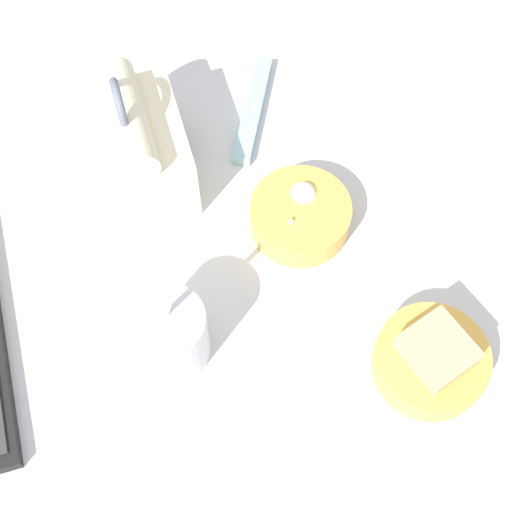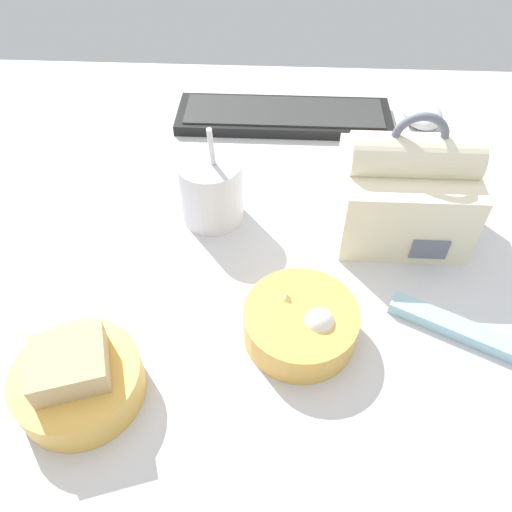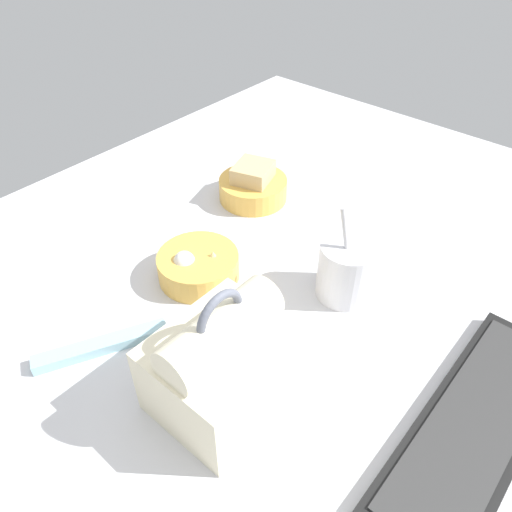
{
  "view_description": "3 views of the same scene",
  "coord_description": "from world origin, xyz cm",
  "px_view_note": "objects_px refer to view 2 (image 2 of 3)",
  "views": [
    {
      "loc": [
        -36.68,
        9.46,
        82.4
      ],
      "look_at": [
        1.07,
        -1.74,
        7.0
      ],
      "focal_mm": 50.0,
      "sensor_mm": 36.0,
      "label": 1
    },
    {
      "loc": [
        3.04,
        -41.5,
        50.63
      ],
      "look_at": [
        1.07,
        -1.74,
        7.0
      ],
      "focal_mm": 35.0,
      "sensor_mm": 36.0,
      "label": 2
    },
    {
      "loc": [
        45.3,
        36.46,
        56.43
      ],
      "look_at": [
        1.07,
        -1.74,
        7.0
      ],
      "focal_mm": 35.0,
      "sensor_mm": 36.0,
      "label": 3
    }
  ],
  "objects_px": {
    "bento_bowl_sandwich": "(78,379)",
    "bento_bowl_snacks": "(300,322)",
    "chopstick_case": "(468,333)",
    "lunch_bag": "(404,190)",
    "keyboard": "(284,116)",
    "soup_cup": "(211,189)",
    "computer_mouse": "(423,114)"
  },
  "relations": [
    {
      "from": "bento_bowl_sandwich",
      "to": "bento_bowl_snacks",
      "type": "height_order",
      "value": "bento_bowl_sandwich"
    },
    {
      "from": "chopstick_case",
      "to": "lunch_bag",
      "type": "bearing_deg",
      "value": 107.86
    },
    {
      "from": "keyboard",
      "to": "bento_bowl_sandwich",
      "type": "relative_size",
      "value": 2.82
    },
    {
      "from": "keyboard",
      "to": "bento_bowl_sandwich",
      "type": "bearing_deg",
      "value": -111.19
    },
    {
      "from": "soup_cup",
      "to": "computer_mouse",
      "type": "distance_m",
      "value": 0.42
    },
    {
      "from": "keyboard",
      "to": "lunch_bag",
      "type": "distance_m",
      "value": 0.31
    },
    {
      "from": "bento_bowl_snacks",
      "to": "computer_mouse",
      "type": "relative_size",
      "value": 1.48
    },
    {
      "from": "chopstick_case",
      "to": "computer_mouse",
      "type": "bearing_deg",
      "value": 86.89
    },
    {
      "from": "bento_bowl_snacks",
      "to": "computer_mouse",
      "type": "bearing_deg",
      "value": 64.27
    },
    {
      "from": "bento_bowl_snacks",
      "to": "computer_mouse",
      "type": "xyz_separation_m",
      "value": [
        0.22,
        0.45,
        -0.01
      ]
    },
    {
      "from": "soup_cup",
      "to": "chopstick_case",
      "type": "xyz_separation_m",
      "value": [
        0.31,
        -0.19,
        -0.04
      ]
    },
    {
      "from": "soup_cup",
      "to": "computer_mouse",
      "type": "xyz_separation_m",
      "value": [
        0.34,
        0.25,
        -0.03
      ]
    },
    {
      "from": "keyboard",
      "to": "soup_cup",
      "type": "height_order",
      "value": "soup_cup"
    },
    {
      "from": "lunch_bag",
      "to": "computer_mouse",
      "type": "bearing_deg",
      "value": 72.77
    },
    {
      "from": "computer_mouse",
      "to": "chopstick_case",
      "type": "bearing_deg",
      "value": -93.11
    },
    {
      "from": "lunch_bag",
      "to": "soup_cup",
      "type": "bearing_deg",
      "value": 177.66
    },
    {
      "from": "computer_mouse",
      "to": "soup_cup",
      "type": "bearing_deg",
      "value": -143.02
    },
    {
      "from": "lunch_bag",
      "to": "soup_cup",
      "type": "distance_m",
      "value": 0.26
    },
    {
      "from": "soup_cup",
      "to": "computer_mouse",
      "type": "relative_size",
      "value": 1.78
    },
    {
      "from": "bento_bowl_snacks",
      "to": "chopstick_case",
      "type": "distance_m",
      "value": 0.19
    },
    {
      "from": "soup_cup",
      "to": "bento_bowl_snacks",
      "type": "relative_size",
      "value": 1.2
    },
    {
      "from": "lunch_bag",
      "to": "soup_cup",
      "type": "height_order",
      "value": "lunch_bag"
    },
    {
      "from": "chopstick_case",
      "to": "bento_bowl_sandwich",
      "type": "bearing_deg",
      "value": -167.97
    },
    {
      "from": "keyboard",
      "to": "lunch_bag",
      "type": "relative_size",
      "value": 2.06
    },
    {
      "from": "keyboard",
      "to": "computer_mouse",
      "type": "distance_m",
      "value": 0.24
    },
    {
      "from": "soup_cup",
      "to": "bento_bowl_sandwich",
      "type": "xyz_separation_m",
      "value": [
        -0.11,
        -0.28,
        -0.02
      ]
    },
    {
      "from": "bento_bowl_snacks",
      "to": "chopstick_case",
      "type": "height_order",
      "value": "bento_bowl_snacks"
    },
    {
      "from": "keyboard",
      "to": "chopstick_case",
      "type": "bearing_deg",
      "value": -63.74
    },
    {
      "from": "bento_bowl_sandwich",
      "to": "keyboard",
      "type": "bearing_deg",
      "value": 68.81
    },
    {
      "from": "keyboard",
      "to": "computer_mouse",
      "type": "bearing_deg",
      "value": 1.51
    },
    {
      "from": "soup_cup",
      "to": "chopstick_case",
      "type": "height_order",
      "value": "soup_cup"
    },
    {
      "from": "lunch_bag",
      "to": "bento_bowl_snacks",
      "type": "xyz_separation_m",
      "value": [
        -0.13,
        -0.19,
        -0.04
      ]
    }
  ]
}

